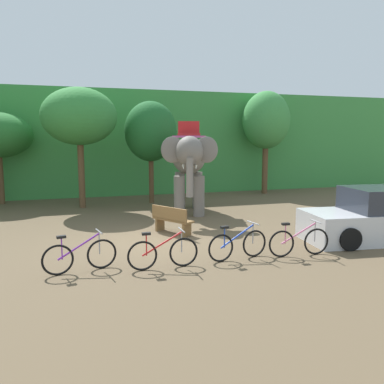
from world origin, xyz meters
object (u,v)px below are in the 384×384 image
(bike_blue, at_px, (238,245))
(bike_pink, at_px, (299,242))
(wooden_bench, at_px, (171,219))
(tree_center_right, at_px, (79,117))
(elephant, at_px, (189,160))
(tree_center_left, at_px, (151,132))
(bike_red, at_px, (163,253))
(tree_right, at_px, (266,121))
(bike_purple, at_px, (80,256))
(parked_car, at_px, (376,219))

(bike_blue, xyz_separation_m, bike_pink, (1.65, -0.19, 0.00))
(bike_blue, bearing_deg, wooden_bench, 107.12)
(bike_blue, xyz_separation_m, wooden_bench, (-0.96, 3.12, 0.09))
(tree_center_right, xyz_separation_m, elephant, (4.16, -2.71, -1.78))
(tree_center_left, height_order, bike_red, tree_center_left)
(tree_center_right, relative_size, tree_right, 0.93)
(bike_pink, bearing_deg, tree_right, 66.88)
(bike_purple, bearing_deg, bike_red, -10.01)
(tree_center_left, relative_size, wooden_bench, 3.21)
(tree_right, bearing_deg, bike_red, -127.34)
(bike_purple, bearing_deg, bike_pink, -3.99)
(tree_center_left, xyz_separation_m, bike_pink, (2.04, -9.55, -2.98))
(tree_right, xyz_separation_m, bike_blue, (-6.31, -10.71, -3.64))
(tree_right, relative_size, elephant, 1.33)
(elephant, height_order, bike_purple, elephant)
(bike_red, bearing_deg, elephant, 68.39)
(tree_right, relative_size, parked_car, 1.28)
(elephant, height_order, parked_car, elephant)
(parked_car, bearing_deg, elephant, 126.40)
(tree_center_right, distance_m, tree_center_left, 3.28)
(tree_right, height_order, elephant, tree_right)
(tree_right, height_order, bike_red, tree_right)
(bike_red, distance_m, parked_car, 6.78)
(bike_pink, distance_m, wooden_bench, 4.22)
(bike_red, relative_size, bike_blue, 1.01)
(tree_center_left, distance_m, bike_red, 10.08)
(wooden_bench, bearing_deg, bike_purple, -134.65)
(tree_center_right, xyz_separation_m, bike_red, (1.62, -9.10, -3.60))
(elephant, relative_size, parked_car, 0.97)
(bike_pink, bearing_deg, bike_red, 179.18)
(tree_center_right, height_order, parked_car, tree_center_right)
(bike_pink, bearing_deg, elephant, 99.58)
(parked_car, bearing_deg, bike_red, -174.08)
(bike_purple, bearing_deg, wooden_bench, 45.35)
(bike_blue, bearing_deg, bike_red, -175.89)
(bike_purple, distance_m, parked_car, 8.63)
(bike_blue, relative_size, wooden_bench, 1.14)
(tree_center_left, distance_m, elephant, 3.45)
(bike_red, bearing_deg, tree_center_right, 100.10)
(elephant, distance_m, bike_red, 7.12)
(tree_center_left, relative_size, parked_car, 1.09)
(bike_purple, distance_m, bike_blue, 3.86)
(tree_center_left, xyz_separation_m, tree_right, (6.70, 1.35, 0.65))
(bike_blue, distance_m, parked_car, 4.80)
(tree_center_left, height_order, elephant, tree_center_left)
(bike_blue, bearing_deg, tree_center_left, 92.41)
(elephant, relative_size, wooden_bench, 2.85)
(bike_purple, xyz_separation_m, bike_pink, (5.50, -0.38, 0.00))
(bike_purple, xyz_separation_m, wooden_bench, (2.89, 2.93, 0.09))
(tree_center_right, distance_m, bike_purple, 9.49)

